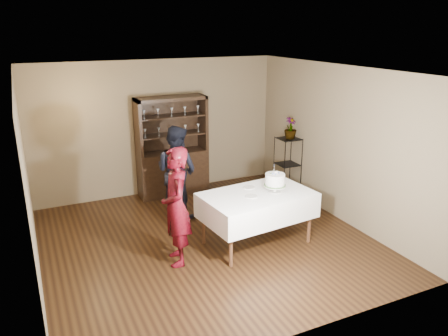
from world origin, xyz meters
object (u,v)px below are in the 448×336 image
(cake, at_px, (275,181))
(potted_plant, at_px, (290,128))
(plant_etagere, at_px, (287,164))
(woman, at_px, (176,207))
(china_hutch, at_px, (173,162))
(man, at_px, (177,171))
(cake_table, at_px, (257,205))

(cake, relative_size, potted_plant, 1.11)
(plant_etagere, xyz_separation_m, woman, (-2.92, -1.61, 0.22))
(china_hutch, xyz_separation_m, woman, (-0.84, -2.66, 0.21))
(man, relative_size, potted_plant, 3.94)
(plant_etagere, bearing_deg, woman, -151.12)
(cake_table, distance_m, cake, 0.48)
(china_hutch, relative_size, cake, 4.27)
(plant_etagere, height_order, cake_table, plant_etagere)
(china_hutch, bearing_deg, cake, -74.26)
(woman, xyz_separation_m, potted_plant, (2.93, 1.58, 0.53))
(woman, relative_size, cake, 3.71)
(plant_etagere, bearing_deg, china_hutch, 153.17)
(china_hutch, distance_m, potted_plant, 2.47)
(man, relative_size, cake, 3.56)
(china_hutch, height_order, plant_etagere, china_hutch)
(cake_table, xyz_separation_m, woman, (-1.33, -0.02, 0.22))
(plant_etagere, bearing_deg, man, -179.73)
(plant_etagere, height_order, potted_plant, potted_plant)
(plant_etagere, bearing_deg, cake, -128.59)
(plant_etagere, bearing_deg, potted_plant, -67.46)
(cake, xyz_separation_m, potted_plant, (1.33, 1.62, 0.37))
(china_hutch, bearing_deg, woman, -107.46)
(cake_table, bearing_deg, woman, -179.24)
(china_hutch, distance_m, woman, 2.80)
(plant_etagere, xyz_separation_m, cake, (-1.32, -1.65, 0.38))
(plant_etagere, distance_m, man, 2.36)
(woman, height_order, man, woman)
(woman, height_order, cake, woman)
(plant_etagere, relative_size, cake_table, 0.67)
(cake_table, bearing_deg, plant_etagere, 45.02)
(china_hutch, relative_size, woman, 1.15)
(china_hutch, relative_size, man, 1.20)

